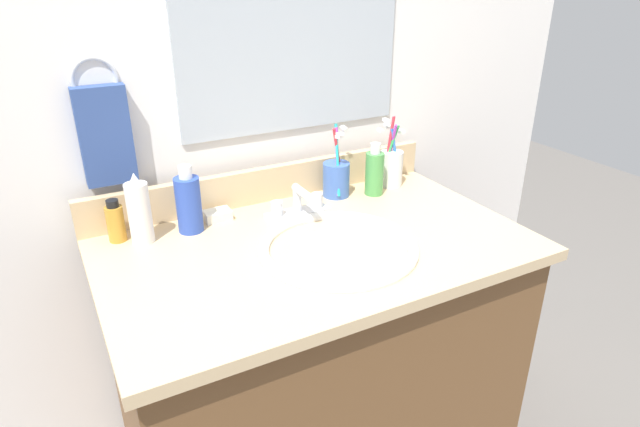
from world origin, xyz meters
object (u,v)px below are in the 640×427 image
hand_towel (105,136)px  bottle_toner_green (374,172)px  bottle_shampoo_blue (189,203)px  faucet (298,206)px  cup_white_ceramic (391,166)px  bottle_oil_amber (115,222)px  cup_blue_plastic (336,178)px  soap_bar (217,215)px  bottle_lotion_white (139,212)px

hand_towel → bottle_toner_green: bearing=-10.7°
bottle_toner_green → bottle_shampoo_blue: bottle_shampoo_blue is taller
faucet → cup_white_ceramic: (0.32, 0.06, 0.03)m
faucet → bottle_oil_amber: size_ratio=1.63×
faucet → cup_blue_plastic: (0.15, 0.07, 0.02)m
bottle_toner_green → cup_white_ceramic: (0.08, 0.03, -0.01)m
cup_blue_plastic → soap_bar: cup_blue_plastic is taller
bottle_shampoo_blue → faucet: bearing=-10.9°
bottle_toner_green → cup_blue_plastic: cup_blue_plastic is taller
hand_towel → soap_bar: hand_towel is taller
soap_bar → bottle_shampoo_blue: bearing=-159.1°
bottle_toner_green → soap_bar: bottle_toner_green is taller
bottle_toner_green → faucet: bearing=-172.2°
bottle_lotion_white → hand_towel: bearing=106.2°
bottle_toner_green → hand_towel: bearing=169.3°
bottle_lotion_white → bottle_toner_green: size_ratio=1.15×
cup_blue_plastic → cup_white_ceramic: bearing=-2.0°
cup_white_ceramic → bottle_lotion_white: bearing=-178.5°
faucet → bottle_lotion_white: size_ratio=0.98×
bottle_toner_green → soap_bar: bearing=174.2°
faucet → bottle_lotion_white: (-0.36, 0.05, 0.04)m
bottle_lotion_white → bottle_toner_green: (0.61, -0.01, -0.01)m
cup_white_ceramic → soap_bar: 0.50m
bottle_oil_amber → soap_bar: bearing=-0.5°
bottle_toner_green → bottle_lotion_white: bearing=178.7°
faucet → bottle_toner_green: bottle_toner_green is taller
hand_towel → cup_white_ceramic: (0.71, -0.09, -0.16)m
bottle_shampoo_blue → cup_blue_plastic: size_ratio=0.81×
bottle_shampoo_blue → soap_bar: (0.07, 0.03, -0.06)m
bottle_shampoo_blue → soap_bar: 0.10m
bottle_toner_green → bottle_shampoo_blue: 0.50m
faucet → hand_towel: bearing=158.8°
bottle_toner_green → cup_white_ceramic: cup_white_ceramic is taller
bottle_shampoo_blue → cup_white_ceramic: size_ratio=0.81×
bottle_oil_amber → bottle_toner_green: bearing=-4.0°
faucet → bottle_oil_amber: bearing=169.2°
bottle_lotion_white → bottle_shampoo_blue: (0.11, 0.00, -0.00)m
bottle_lotion_white → cup_white_ceramic: size_ratio=0.83×
cup_blue_plastic → cup_white_ceramic: (0.17, -0.01, 0.00)m
bottle_lotion_white → cup_blue_plastic: 0.51m
hand_towel → bottle_oil_amber: hand_towel is taller
hand_towel → bottle_toner_green: (0.64, -0.12, -0.16)m
soap_bar → faucet: bearing=-22.9°
hand_towel → cup_blue_plastic: bearing=-8.7°
faucet → bottle_lotion_white: 0.37m
bottle_shampoo_blue → bottle_toner_green: bearing=-1.8°
bottle_shampoo_blue → bottle_lotion_white: bearing=-178.9°
cup_white_ceramic → faucet: bearing=-168.5°
bottle_toner_green → cup_white_ceramic: 0.08m
bottle_lotion_white → bottle_toner_green: bearing=-1.3°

